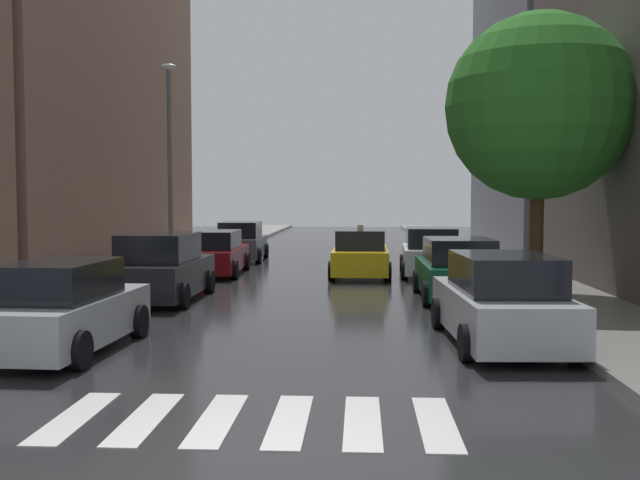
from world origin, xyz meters
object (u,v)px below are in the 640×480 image
at_px(parked_car_left_second, 161,269).
at_px(street_tree_right, 539,107).
at_px(parked_car_left_fourth, 241,242).
at_px(parked_car_left_third, 214,254).
at_px(parked_car_right_second, 458,271).
at_px(taxi_midroad, 360,254).
at_px(lamp_post_left, 170,152).
at_px(parked_car_left_nearest, 62,309).
at_px(parked_car_right_nearest, 501,302).
at_px(parked_car_right_third, 431,253).

distance_m(parked_car_left_second, street_tree_right, 10.92).
relative_size(parked_car_left_fourth, street_tree_right, 0.58).
distance_m(parked_car_left_third, parked_car_right_second, 9.82).
distance_m(parked_car_right_second, taxi_midroad, 6.25).
bearing_deg(lamp_post_left, parked_car_left_nearest, -83.34).
bearing_deg(parked_car_left_fourth, lamp_post_left, 160.79).
bearing_deg(lamp_post_left, taxi_midroad, -5.92).
bearing_deg(parked_car_left_nearest, taxi_midroad, -20.15).
xyz_separation_m(parked_car_right_second, taxi_midroad, (-2.62, 5.68, -0.01)).
bearing_deg(parked_car_right_nearest, street_tree_right, -21.52).
relative_size(parked_car_right_second, lamp_post_left, 0.58).
height_order(parked_car_left_fourth, parked_car_right_nearest, parked_car_right_nearest).
xyz_separation_m(parked_car_left_fourth, street_tree_right, (9.87, -11.59, 4.34)).
bearing_deg(parked_car_right_second, taxi_midroad, 24.13).
height_order(parked_car_right_third, lamp_post_left, lamp_post_left).
relative_size(parked_car_left_nearest, parked_car_right_third, 1.02).
relative_size(parked_car_left_nearest, parked_car_left_third, 0.89).
bearing_deg(taxi_midroad, parked_car_left_second, 140.46).
bearing_deg(lamp_post_left, parked_car_left_fourth, 72.12).
height_order(parked_car_right_nearest, taxi_midroad, taxi_midroad).
bearing_deg(parked_car_right_second, parked_car_right_nearest, 179.61).
relative_size(parked_car_left_third, lamp_post_left, 0.65).
height_order(parked_car_right_nearest, parked_car_right_second, parked_car_right_nearest).
xyz_separation_m(parked_car_left_third, parked_car_left_fourth, (0.04, 5.73, 0.05)).
distance_m(parked_car_left_second, taxi_midroad, 8.21).
bearing_deg(parked_car_left_third, parked_car_left_fourth, -1.76).
xyz_separation_m(parked_car_right_second, lamp_post_left, (-9.49, 6.39, 3.59)).
bearing_deg(parked_car_right_nearest, parked_car_right_second, -2.56).
bearing_deg(parked_car_right_third, parked_car_right_second, -176.34).
distance_m(parked_car_right_second, lamp_post_left, 11.99).
bearing_deg(parked_car_left_second, parked_car_left_fourth, -0.24).
height_order(parked_car_left_fourth, taxi_midroad, taxi_midroad).
relative_size(parked_car_left_third, street_tree_right, 0.64).
height_order(parked_car_left_third, taxi_midroad, taxi_midroad).
relative_size(parked_car_left_second, parked_car_right_nearest, 0.95).
relative_size(parked_car_left_nearest, street_tree_right, 0.57).
distance_m(parked_car_left_nearest, lamp_post_left, 14.09).
distance_m(parked_car_right_nearest, taxi_midroad, 11.98).
distance_m(parked_car_right_second, street_tree_right, 4.83).
relative_size(parked_car_left_second, parked_car_right_third, 1.09).
distance_m(parked_car_left_third, taxi_midroad, 5.20).
bearing_deg(parked_car_left_fourth, street_tree_right, -140.92).
relative_size(parked_car_left_second, parked_car_left_third, 0.96).
height_order(parked_car_left_nearest, street_tree_right, street_tree_right).
bearing_deg(parked_car_left_second, lamp_post_left, 13.07).
bearing_deg(street_tree_right, parked_car_right_second, -177.57).
bearing_deg(taxi_midroad, street_tree_right, -139.17).
relative_size(parked_car_right_nearest, street_tree_right, 0.64).
distance_m(taxi_midroad, street_tree_right, 8.51).
relative_size(parked_car_right_third, lamp_post_left, 0.57).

